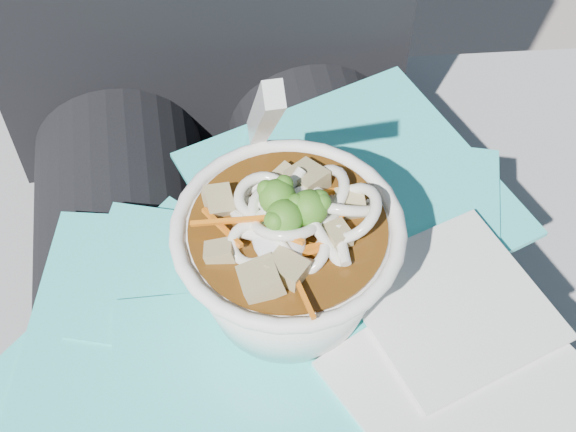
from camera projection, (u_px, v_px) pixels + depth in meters
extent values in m
cube|color=gray|center=(242.00, 363.00, 0.89)|extent=(1.05, 0.60, 0.43)
cylinder|color=black|center=(135.00, 386.00, 0.57)|extent=(0.14, 0.48, 0.14)
cylinder|color=black|center=(366.00, 349.00, 0.59)|extent=(0.14, 0.48, 0.14)
cube|color=#31CECD|center=(159.00, 352.00, 0.50)|extent=(0.25, 0.25, 0.00)
cube|color=#31CECD|center=(278.00, 423.00, 0.47)|extent=(0.21, 0.20, 0.00)
cube|color=#31CECD|center=(352.00, 193.00, 0.58)|extent=(0.25, 0.24, 0.00)
cube|color=#31CECD|center=(182.00, 324.00, 0.51)|extent=(0.23, 0.21, 0.00)
cube|color=#31CECD|center=(196.00, 282.00, 0.53)|extent=(0.17, 0.15, 0.00)
cube|color=#31CECD|center=(364.00, 212.00, 0.56)|extent=(0.22, 0.19, 0.00)
cube|color=#31CECD|center=(290.00, 339.00, 0.50)|extent=(0.19, 0.18, 0.00)
cube|color=#31CECD|center=(257.00, 385.00, 0.48)|extent=(0.18, 0.15, 0.00)
cube|color=silver|center=(473.00, 390.00, 0.47)|extent=(0.18, 0.18, 0.00)
cube|color=silver|center=(452.00, 304.00, 0.50)|extent=(0.14, 0.14, 0.00)
torus|color=white|center=(288.00, 229.00, 0.46)|extent=(0.14, 0.14, 0.01)
cylinder|color=#47270A|center=(288.00, 232.00, 0.46)|extent=(0.11, 0.11, 0.01)
torus|color=white|center=(343.00, 204.00, 0.46)|extent=(0.05, 0.04, 0.04)
torus|color=white|center=(280.00, 216.00, 0.46)|extent=(0.05, 0.05, 0.03)
torus|color=white|center=(301.00, 237.00, 0.45)|extent=(0.05, 0.06, 0.04)
torus|color=white|center=(315.00, 206.00, 0.45)|extent=(0.04, 0.04, 0.02)
torus|color=white|center=(286.00, 221.00, 0.45)|extent=(0.05, 0.05, 0.03)
torus|color=white|center=(304.00, 251.00, 0.45)|extent=(0.03, 0.03, 0.02)
torus|color=white|center=(350.00, 213.00, 0.45)|extent=(0.04, 0.04, 0.03)
torus|color=white|center=(294.00, 226.00, 0.45)|extent=(0.06, 0.06, 0.02)
torus|color=white|center=(255.00, 202.00, 0.46)|extent=(0.04, 0.04, 0.02)
torus|color=white|center=(294.00, 208.00, 0.46)|extent=(0.04, 0.05, 0.04)
torus|color=white|center=(319.00, 197.00, 0.47)|extent=(0.05, 0.06, 0.04)
torus|color=white|center=(251.00, 244.00, 0.44)|extent=(0.04, 0.04, 0.02)
torus|color=white|center=(263.00, 197.00, 0.45)|extent=(0.05, 0.05, 0.01)
cylinder|color=white|center=(327.00, 244.00, 0.44)|extent=(0.02, 0.03, 0.02)
cylinder|color=white|center=(342.00, 246.00, 0.44)|extent=(0.01, 0.02, 0.01)
cylinder|color=white|center=(267.00, 213.00, 0.45)|extent=(0.03, 0.02, 0.02)
cylinder|color=white|center=(262.00, 237.00, 0.44)|extent=(0.03, 0.02, 0.01)
cylinder|color=white|center=(257.00, 203.00, 0.46)|extent=(0.02, 0.02, 0.02)
cylinder|color=white|center=(288.00, 189.00, 0.46)|extent=(0.03, 0.02, 0.02)
cylinder|color=#6B9B4B|center=(309.00, 221.00, 0.45)|extent=(0.01, 0.01, 0.01)
sphere|color=#286316|center=(309.00, 208.00, 0.44)|extent=(0.02, 0.02, 0.02)
sphere|color=#286316|center=(318.00, 199.00, 0.44)|extent=(0.01, 0.01, 0.01)
sphere|color=#286316|center=(322.00, 202.00, 0.44)|extent=(0.01, 0.01, 0.01)
sphere|color=#286316|center=(320.00, 199.00, 0.44)|extent=(0.01, 0.01, 0.01)
sphere|color=#286316|center=(296.00, 203.00, 0.44)|extent=(0.01, 0.01, 0.01)
cylinder|color=#6B9B4B|center=(278.00, 210.00, 0.46)|extent=(0.01, 0.01, 0.01)
sphere|color=#286316|center=(277.00, 197.00, 0.45)|extent=(0.02, 0.02, 0.02)
sphere|color=#286316|center=(280.00, 207.00, 0.44)|extent=(0.01, 0.01, 0.01)
sphere|color=#286316|center=(266.00, 189.00, 0.45)|extent=(0.01, 0.01, 0.01)
sphere|color=#286316|center=(282.00, 187.00, 0.45)|extent=(0.01, 0.01, 0.01)
sphere|color=#286316|center=(284.00, 184.00, 0.45)|extent=(0.01, 0.01, 0.01)
cylinder|color=#6B9B4B|center=(285.00, 231.00, 0.45)|extent=(0.01, 0.01, 0.01)
sphere|color=#286316|center=(285.00, 218.00, 0.44)|extent=(0.02, 0.02, 0.02)
sphere|color=#286316|center=(281.00, 208.00, 0.44)|extent=(0.01, 0.01, 0.01)
sphere|color=#286316|center=(293.00, 209.00, 0.44)|extent=(0.01, 0.01, 0.01)
sphere|color=#286316|center=(273.00, 220.00, 0.43)|extent=(0.01, 0.01, 0.01)
sphere|color=#286316|center=(275.00, 221.00, 0.43)|extent=(0.01, 0.01, 0.01)
cube|color=orange|center=(310.00, 247.00, 0.44)|extent=(0.03, 0.01, 0.01)
cube|color=orange|center=(231.00, 221.00, 0.44)|extent=(0.05, 0.01, 0.01)
cube|color=orange|center=(339.00, 220.00, 0.45)|extent=(0.03, 0.03, 0.01)
cube|color=orange|center=(274.00, 232.00, 0.44)|extent=(0.03, 0.03, 0.01)
cube|color=orange|center=(287.00, 258.00, 0.44)|extent=(0.04, 0.01, 0.00)
cube|color=orange|center=(298.00, 284.00, 0.42)|extent=(0.01, 0.05, 0.01)
cube|color=orange|center=(321.00, 201.00, 0.46)|extent=(0.00, 0.04, 0.01)
cube|color=orange|center=(222.00, 227.00, 0.45)|extent=(0.02, 0.03, 0.01)
cube|color=orange|center=(336.00, 191.00, 0.46)|extent=(0.03, 0.01, 0.01)
cube|color=orange|center=(335.00, 223.00, 0.45)|extent=(0.02, 0.03, 0.01)
cube|color=#917D52|center=(351.00, 203.00, 0.46)|extent=(0.02, 0.02, 0.02)
cube|color=#917D52|center=(307.00, 179.00, 0.47)|extent=(0.03, 0.03, 0.02)
cube|color=#917D52|center=(285.00, 184.00, 0.47)|extent=(0.03, 0.02, 0.02)
cube|color=#917D52|center=(218.00, 202.00, 0.46)|extent=(0.02, 0.02, 0.02)
cube|color=#917D52|center=(220.00, 253.00, 0.44)|extent=(0.02, 0.02, 0.01)
cube|color=#917D52|center=(261.00, 280.00, 0.43)|extent=(0.03, 0.03, 0.02)
cube|color=#917D52|center=(287.00, 269.00, 0.43)|extent=(0.03, 0.03, 0.01)
cube|color=#917D52|center=(338.00, 235.00, 0.44)|extent=(0.02, 0.02, 0.01)
ellipsoid|color=silver|center=(279.00, 238.00, 0.44)|extent=(0.03, 0.04, 0.01)
cube|color=silver|center=(264.00, 116.00, 0.43)|extent=(0.01, 0.09, 0.11)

